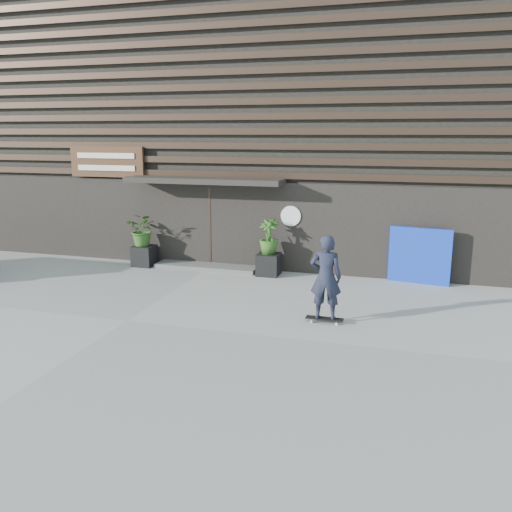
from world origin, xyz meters
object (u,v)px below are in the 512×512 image
(planter_pot_right, at_px, (269,264))
(planter_pot_left, at_px, (144,256))
(skateboarder, at_px, (326,277))
(blue_tarp, at_px, (420,256))

(planter_pot_right, bearing_deg, planter_pot_left, 180.00)
(planter_pot_right, height_order, skateboarder, skateboarder)
(planter_pot_right, distance_m, blue_tarp, 4.00)
(skateboarder, bearing_deg, planter_pot_right, 122.01)
(planter_pot_left, xyz_separation_m, planter_pot_right, (3.80, 0.00, 0.00))
(planter_pot_right, height_order, blue_tarp, blue_tarp)
(blue_tarp, distance_m, skateboarder, 4.10)
(planter_pot_right, relative_size, blue_tarp, 0.38)
(planter_pot_left, relative_size, blue_tarp, 0.38)
(skateboarder, bearing_deg, planter_pot_left, 150.45)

